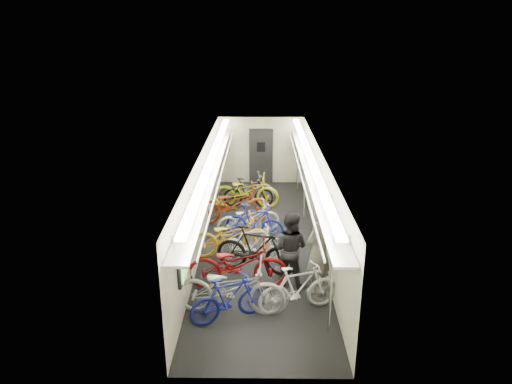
{
  "coord_description": "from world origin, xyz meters",
  "views": [
    {
      "loc": [
        -0.01,
        -10.89,
        5.28
      ],
      "look_at": [
        -0.13,
        0.7,
        1.15
      ],
      "focal_mm": 32.0,
      "sensor_mm": 36.0,
      "label": 1
    }
  ],
  "objects_px": {
    "passenger_near": "(318,250)",
    "passenger_mid": "(290,248)",
    "bicycle_0": "(230,288)",
    "backpack": "(333,217)",
    "bicycle_1": "(229,299)"
  },
  "relations": [
    {
      "from": "bicycle_0",
      "to": "bicycle_1",
      "type": "bearing_deg",
      "value": -179.82
    },
    {
      "from": "bicycle_0",
      "to": "passenger_mid",
      "type": "distance_m",
      "value": 1.69
    },
    {
      "from": "backpack",
      "to": "passenger_near",
      "type": "bearing_deg",
      "value": -133.99
    },
    {
      "from": "passenger_near",
      "to": "bicycle_0",
      "type": "bearing_deg",
      "value": -18.72
    },
    {
      "from": "backpack",
      "to": "passenger_mid",
      "type": "bearing_deg",
      "value": -165.25
    },
    {
      "from": "passenger_near",
      "to": "passenger_mid",
      "type": "distance_m",
      "value": 0.65
    },
    {
      "from": "passenger_near",
      "to": "passenger_mid",
      "type": "height_order",
      "value": "passenger_near"
    },
    {
      "from": "bicycle_0",
      "to": "passenger_mid",
      "type": "relative_size",
      "value": 1.27
    },
    {
      "from": "bicycle_0",
      "to": "passenger_near",
      "type": "distance_m",
      "value": 2.02
    },
    {
      "from": "passenger_mid",
      "to": "bicycle_0",
      "type": "bearing_deg",
      "value": 66.37
    },
    {
      "from": "bicycle_1",
      "to": "backpack",
      "type": "height_order",
      "value": "backpack"
    },
    {
      "from": "bicycle_0",
      "to": "passenger_mid",
      "type": "height_order",
      "value": "passenger_mid"
    },
    {
      "from": "bicycle_0",
      "to": "passenger_near",
      "type": "height_order",
      "value": "passenger_near"
    },
    {
      "from": "bicycle_0",
      "to": "backpack",
      "type": "relative_size",
      "value": 5.66
    },
    {
      "from": "bicycle_1",
      "to": "backpack",
      "type": "distance_m",
      "value": 3.17
    }
  ]
}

